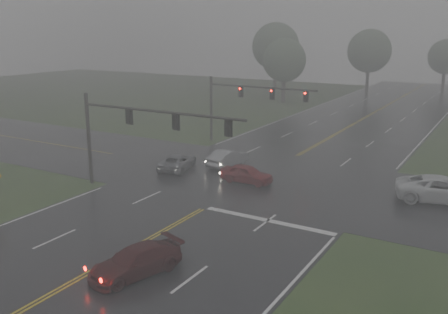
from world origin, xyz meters
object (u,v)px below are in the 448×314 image
Objects in this scene: sedan_maroon at (136,275)px; sedan_red at (246,183)px; sedan_silver at (228,166)px; pickup_white at (442,202)px; car_grey at (178,169)px; signal_gantry_far at (241,98)px; signal_gantry_near at (131,126)px.

sedan_red is (-2.26, 15.42, 0.00)m from sedan_maroon.
sedan_silver is 16.83m from pickup_white.
pickup_white is (19.89, 2.61, 0.00)m from car_grey.
sedan_silver is at bearing 124.81° from sedan_maroon.
pickup_white is at bearing -22.40° from signal_gantry_far.
signal_gantry_near reaches higher than sedan_red.
sedan_maroon is 18.05m from car_grey.
pickup_white is at bearing -79.27° from sedan_red.
pickup_white reaches higher than sedan_maroon.
pickup_white reaches higher than sedan_silver.
signal_gantry_far is at bearing 52.37° from pickup_white.
signal_gantry_far is at bearing -104.91° from car_grey.
sedan_maroon is 1.17× the size of sedan_red.
signal_gantry_far is (-6.48, 11.07, 4.61)m from sedan_red.
sedan_maroon is at bearing 113.47° from sedan_silver.
pickup_white is (16.83, -0.36, 0.00)m from sedan_silver.
signal_gantry_far is at bearing 92.13° from signal_gantry_near.
signal_gantry_far is (0.10, 10.77, 4.61)m from car_grey.
sedan_silver is 0.38× the size of signal_gantry_far.
signal_gantry_near is at bearing 148.32° from sedan_maroon.
car_grey is 20.06m from pickup_white.
car_grey is (-6.58, 0.31, 0.00)m from sedan_red.
sedan_maroon is 0.41× the size of signal_gantry_far.
sedan_red is at bearing 143.30° from sedan_silver.
signal_gantry_near reaches higher than car_grey.
sedan_silver is 0.71× the size of pickup_white.
car_grey is 0.75× the size of pickup_white.
pickup_white is at bearing 76.57° from sedan_maroon.
sedan_red is 0.35× the size of signal_gantry_far.
signal_gantry_near is 17.07m from signal_gantry_far.
sedan_red is at bearing 115.99° from sedan_maroon.
sedan_maroon is at bearing 133.71° from pickup_white.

